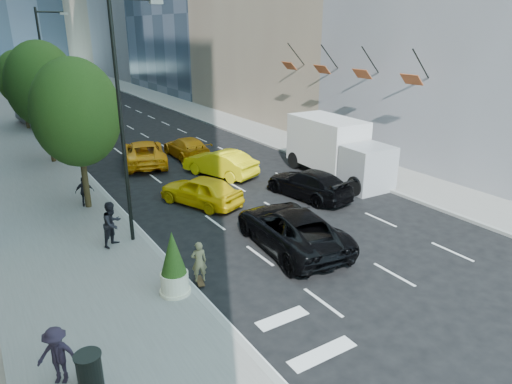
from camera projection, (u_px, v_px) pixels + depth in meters
ground at (308, 241)px, 19.98m from camera, size 160.00×160.00×0.00m
sidewalk_left at (9, 135)px, 39.31m from camera, size 6.00×120.00×0.15m
sidewalk_right at (207, 114)px, 48.84m from camera, size 4.00×120.00×0.15m
lamp_near at (124, 109)px, 18.02m from camera, size 2.13×0.22×10.00m
lamp_far at (48, 73)px, 32.34m from camera, size 2.13×0.22×10.00m
tree_near at (76, 113)px, 21.84m from camera, size 4.20×4.20×7.46m
tree_mid at (42, 85)px, 29.68m from camera, size 4.50×4.50×7.99m
tree_far at (20, 78)px, 40.26m from camera, size 3.90×3.90×6.92m
traffic_signal at (20, 75)px, 47.16m from camera, size 2.48×0.53×5.20m
facade_flags at (343, 69)px, 31.17m from camera, size 1.85×13.30×2.05m
skateboarder at (199, 264)px, 16.45m from camera, size 0.64×0.50×1.56m
black_sedan_lincoln at (291, 228)px, 19.24m from camera, size 3.51×6.47×1.72m
black_sedan_mercedes at (308, 184)px, 24.98m from camera, size 2.92×5.56×1.54m
taxi_a at (201, 190)px, 23.88m from camera, size 3.57×5.03×1.59m
taxi_b at (220, 163)px, 28.57m from camera, size 3.43×5.28×1.65m
taxi_c at (144, 153)px, 30.97m from camera, size 4.16×6.39×1.64m
taxi_d at (187, 147)px, 32.66m from camera, size 2.19×5.11×1.47m
city_bus at (58, 110)px, 40.72m from camera, size 6.00×13.95×3.78m
box_truck at (337, 149)px, 28.06m from camera, size 3.00×7.53×3.55m
pedestrian_a at (112, 224)px, 18.99m from camera, size 1.20×1.14×1.95m
pedestrian_b at (85, 192)px, 23.30m from camera, size 0.98×0.58×1.56m
pedestrian_c at (57, 356)px, 11.60m from camera, size 1.21×1.07×1.63m
trash_can at (90, 371)px, 11.54m from camera, size 0.63×0.63×0.95m
planter_shrub at (173, 264)px, 15.48m from camera, size 0.97×0.97×2.33m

